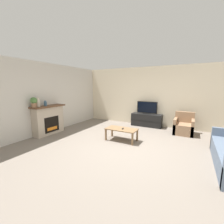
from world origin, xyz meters
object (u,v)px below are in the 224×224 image
(mantel_vase_centre_left, at_px, (45,103))
(armchair, at_px, (184,127))
(remote, at_px, (123,129))
(potted_plant, at_px, (34,102))
(tv_stand, at_px, (146,120))
(coffee_table, at_px, (121,130))
(mantel_vase_left, at_px, (38,102))
(fireplace, at_px, (48,120))
(tv, at_px, (147,108))

(mantel_vase_centre_left, distance_m, armchair, 5.32)
(mantel_vase_centre_left, xyz_separation_m, remote, (2.80, 0.76, -0.77))
(potted_plant, relative_size, tv_stand, 0.26)
(mantel_vase_centre_left, relative_size, armchair, 0.25)
(potted_plant, relative_size, remote, 2.24)
(tv_stand, relative_size, coffee_table, 1.31)
(mantel_vase_centre_left, relative_size, remote, 1.30)
(potted_plant, height_order, coffee_table, potted_plant)
(remote, bearing_deg, mantel_vase_centre_left, -179.53)
(mantel_vase_left, relative_size, potted_plant, 0.99)
(armchair, bearing_deg, coffee_table, -134.43)
(potted_plant, bearing_deg, fireplace, 91.77)
(mantel_vase_centre_left, xyz_separation_m, armchair, (4.54, 2.61, -0.92))
(armchair, height_order, remote, armchair)
(potted_plant, bearing_deg, mantel_vase_left, 90.00)
(tv_stand, bearing_deg, tv, -90.00)
(coffee_table, bearing_deg, tv, 84.24)
(potted_plant, height_order, tv_stand, potted_plant)
(fireplace, height_order, armchair, fireplace)
(tv_stand, bearing_deg, remote, -94.34)
(potted_plant, height_order, tv, potted_plant)
(fireplace, relative_size, mantel_vase_left, 3.71)
(fireplace, bearing_deg, remote, 13.29)
(mantel_vase_centre_left, bearing_deg, tv, 45.40)
(mantel_vase_left, xyz_separation_m, mantel_vase_centre_left, (-0.00, 0.29, -0.07))
(mantel_vase_centre_left, height_order, potted_plant, potted_plant)
(coffee_table, distance_m, remote, 0.09)
(fireplace, relative_size, armchair, 1.55)
(potted_plant, distance_m, tv, 4.58)
(fireplace, relative_size, potted_plant, 3.67)
(tv_stand, bearing_deg, fireplace, -135.67)
(potted_plant, xyz_separation_m, tv, (2.97, 3.46, -0.46))
(mantel_vase_left, bearing_deg, fireplace, 92.51)
(armchair, bearing_deg, remote, -133.33)
(tv, bearing_deg, coffee_table, -95.76)
(fireplace, bearing_deg, mantel_vase_left, -87.49)
(mantel_vase_left, relative_size, tv_stand, 0.25)
(mantel_vase_left, relative_size, armchair, 0.42)
(mantel_vase_centre_left, distance_m, potted_plant, 0.46)
(tv_stand, relative_size, remote, 8.78)
(potted_plant, height_order, armchair, potted_plant)
(remote, bearing_deg, mantel_vase_left, -174.22)
(mantel_vase_left, distance_m, mantel_vase_centre_left, 0.30)
(potted_plant, xyz_separation_m, remote, (2.80, 1.21, -0.87))
(tv, bearing_deg, potted_plant, -130.66)
(tv_stand, height_order, armchair, armchair)
(tv_stand, distance_m, coffee_table, 2.25)
(mantel_vase_left, distance_m, coffee_table, 3.08)
(fireplace, distance_m, potted_plant, 0.92)
(mantel_vase_left, xyz_separation_m, tv, (2.97, 3.30, -0.42))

